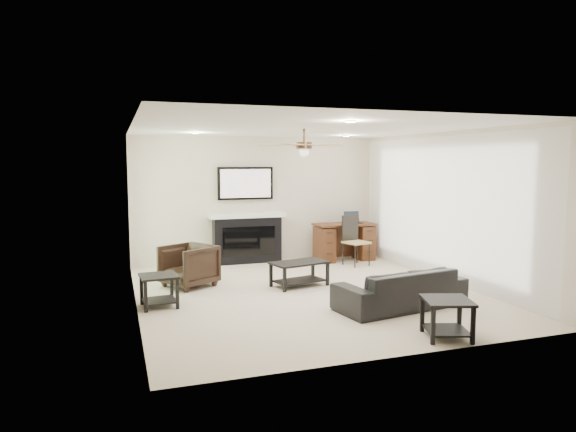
{
  "coord_description": "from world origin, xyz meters",
  "views": [
    {
      "loc": [
        -2.74,
        -7.22,
        2.0
      ],
      "look_at": [
        -0.21,
        0.24,
        1.17
      ],
      "focal_mm": 32.0,
      "sensor_mm": 36.0,
      "label": 1
    }
  ],
  "objects_px": {
    "armchair": "(188,266)",
    "desk": "(344,242)",
    "coffee_table": "(299,274)",
    "sofa": "(400,288)",
    "fireplace_unit": "(247,215)"
  },
  "relations": [
    {
      "from": "armchair",
      "to": "desk",
      "type": "relative_size",
      "value": 0.61
    },
    {
      "from": "desk",
      "to": "coffee_table",
      "type": "bearing_deg",
      "value": -132.35
    },
    {
      "from": "coffee_table",
      "to": "sofa",
      "type": "bearing_deg",
      "value": -73.9
    },
    {
      "from": "coffee_table",
      "to": "fireplace_unit",
      "type": "distance_m",
      "value": 2.3
    },
    {
      "from": "armchair",
      "to": "fireplace_unit",
      "type": "xyz_separation_m",
      "value": [
        1.38,
        1.6,
        0.61
      ]
    },
    {
      "from": "fireplace_unit",
      "to": "coffee_table",
      "type": "bearing_deg",
      "value": -81.59
    },
    {
      "from": "armchair",
      "to": "fireplace_unit",
      "type": "height_order",
      "value": "fireplace_unit"
    },
    {
      "from": "armchair",
      "to": "desk",
      "type": "distance_m",
      "value": 3.54
    },
    {
      "from": "desk",
      "to": "sofa",
      "type": "bearing_deg",
      "value": -102.01
    },
    {
      "from": "sofa",
      "to": "armchair",
      "type": "distance_m",
      "value": 3.37
    },
    {
      "from": "sofa",
      "to": "fireplace_unit",
      "type": "relative_size",
      "value": 0.97
    },
    {
      "from": "sofa",
      "to": "fireplace_unit",
      "type": "xyz_separation_m",
      "value": [
        -1.22,
        3.75,
        0.68
      ]
    },
    {
      "from": "coffee_table",
      "to": "fireplace_unit",
      "type": "relative_size",
      "value": 0.47
    },
    {
      "from": "armchair",
      "to": "fireplace_unit",
      "type": "distance_m",
      "value": 2.2
    },
    {
      "from": "sofa",
      "to": "desk",
      "type": "height_order",
      "value": "desk"
    }
  ]
}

